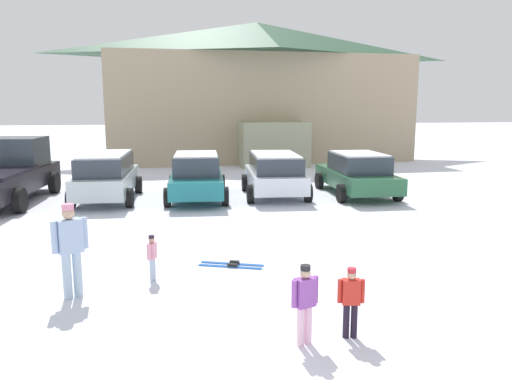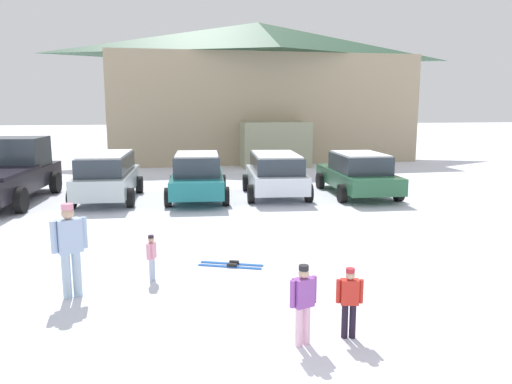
# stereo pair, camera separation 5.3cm
# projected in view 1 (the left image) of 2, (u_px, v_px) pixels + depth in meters

# --- Properties ---
(ski_lodge) EXTENTS (18.37, 10.02, 8.16)m
(ski_lodge) POSITION_uv_depth(u_px,v_px,m) (257.00, 91.00, 30.50)
(ski_lodge) COLOR tan
(ski_lodge) RESTS_ON ground
(parked_silver_wagon) EXTENTS (2.19, 4.43, 1.66)m
(parked_silver_wagon) POSITION_uv_depth(u_px,v_px,m) (106.00, 175.00, 17.31)
(parked_silver_wagon) COLOR silver
(parked_silver_wagon) RESTS_ON ground
(parked_teal_hatchback) EXTENTS (2.30, 4.76, 1.64)m
(parked_teal_hatchback) POSITION_uv_depth(u_px,v_px,m) (197.00, 176.00, 17.66)
(parked_teal_hatchback) COLOR #1C757C
(parked_teal_hatchback) RESTS_ON ground
(parked_white_suv) EXTENTS (2.41, 4.11, 1.57)m
(parked_white_suv) POSITION_uv_depth(u_px,v_px,m) (275.00, 173.00, 18.15)
(parked_white_suv) COLOR white
(parked_white_suv) RESTS_ON ground
(parked_green_coupe) EXTENTS (2.33, 4.76, 1.58)m
(parked_green_coupe) POSITION_uv_depth(u_px,v_px,m) (357.00, 173.00, 18.44)
(parked_green_coupe) COLOR #2A6240
(parked_green_coupe) RESTS_ON ground
(pickup_truck) EXTENTS (2.79, 6.07, 2.15)m
(pickup_truck) POSITION_uv_depth(u_px,v_px,m) (6.00, 173.00, 17.17)
(pickup_truck) COLOR black
(pickup_truck) RESTS_ON ground
(skier_child_in_pink_snowsuit) EXTENTS (0.18, 0.32, 0.89)m
(skier_child_in_pink_snowsuit) POSITION_uv_depth(u_px,v_px,m) (152.00, 255.00, 9.46)
(skier_child_in_pink_snowsuit) COLOR #A6BAD2
(skier_child_in_pink_snowsuit) RESTS_ON ground
(skier_child_in_red_jacket) EXTENTS (0.38, 0.19, 1.05)m
(skier_child_in_red_jacket) POSITION_uv_depth(u_px,v_px,m) (351.00, 299.00, 7.12)
(skier_child_in_red_jacket) COLOR black
(skier_child_in_red_jacket) RESTS_ON ground
(skier_child_in_purple_jacket) EXTENTS (0.41, 0.26, 1.16)m
(skier_child_in_purple_jacket) POSITION_uv_depth(u_px,v_px,m) (305.00, 300.00, 6.89)
(skier_child_in_purple_jacket) COLOR #EAB5CE
(skier_child_in_purple_jacket) RESTS_ON ground
(skier_adult_in_blue_parka) EXTENTS (0.55, 0.40, 1.67)m
(skier_adult_in_blue_parka) POSITION_uv_depth(u_px,v_px,m) (70.00, 245.00, 8.55)
(skier_adult_in_blue_parka) COLOR #A3BCD1
(skier_adult_in_blue_parka) RESTS_ON ground
(pair_of_skis) EXTENTS (1.36, 0.73, 0.08)m
(pair_of_skis) POSITION_uv_depth(u_px,v_px,m) (232.00, 265.00, 10.41)
(pair_of_skis) COLOR blue
(pair_of_skis) RESTS_ON ground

